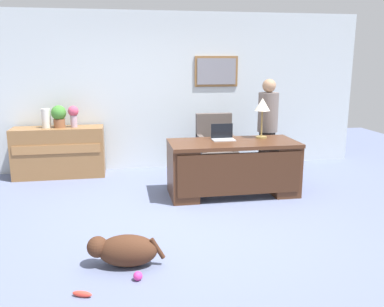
# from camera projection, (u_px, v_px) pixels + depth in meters

# --- Properties ---
(ground_plane) EXTENTS (12.00, 12.00, 0.00)m
(ground_plane) POSITION_uv_depth(u_px,v_px,m) (191.00, 219.00, 4.99)
(ground_plane) COLOR slate
(back_wall) EXTENTS (7.00, 0.16, 2.70)m
(back_wall) POSITION_uv_depth(u_px,v_px,m) (166.00, 91.00, 7.19)
(back_wall) COLOR silver
(back_wall) RESTS_ON ground_plane
(desk) EXTENTS (1.80, 0.80, 0.77)m
(desk) POSITION_uv_depth(u_px,v_px,m) (233.00, 166.00, 5.82)
(desk) COLOR #4C2B19
(desk) RESTS_ON ground_plane
(credenza) EXTENTS (1.45, 0.50, 0.82)m
(credenza) POSITION_uv_depth(u_px,v_px,m) (59.00, 152.00, 6.76)
(credenza) COLOR olive
(credenza) RESTS_ON ground_plane
(armchair) EXTENTS (0.60, 0.59, 1.02)m
(armchair) POSITION_uv_depth(u_px,v_px,m) (216.00, 148.00, 6.82)
(armchair) COLOR #564C47
(armchair) RESTS_ON ground_plane
(person_standing) EXTENTS (0.32, 0.32, 1.60)m
(person_standing) POSITION_uv_depth(u_px,v_px,m) (267.00, 128.00, 6.59)
(person_standing) COLOR #262323
(person_standing) RESTS_ON ground_plane
(dog_lying) EXTENTS (0.73, 0.38, 0.30)m
(dog_lying) POSITION_uv_depth(u_px,v_px,m) (124.00, 250.00, 3.84)
(dog_lying) COLOR #472819
(dog_lying) RESTS_ON ground_plane
(laptop) EXTENTS (0.32, 0.22, 0.22)m
(laptop) POSITION_uv_depth(u_px,v_px,m) (223.00, 136.00, 5.89)
(laptop) COLOR #B2B5BA
(laptop) RESTS_ON desk
(desk_lamp) EXTENTS (0.22, 0.22, 0.58)m
(desk_lamp) POSITION_uv_depth(u_px,v_px,m) (262.00, 107.00, 5.93)
(desk_lamp) COLOR #9E8447
(desk_lamp) RESTS_ON desk
(vase_with_flowers) EXTENTS (0.17, 0.17, 0.35)m
(vase_with_flowers) POSITION_uv_depth(u_px,v_px,m) (73.00, 114.00, 6.66)
(vase_with_flowers) COLOR #B79BB0
(vase_with_flowers) RESTS_ON credenza
(vase_empty) EXTENTS (0.14, 0.14, 0.31)m
(vase_empty) POSITION_uv_depth(u_px,v_px,m) (46.00, 118.00, 6.60)
(vase_empty) COLOR silver
(vase_empty) RESTS_ON credenza
(potted_plant) EXTENTS (0.24, 0.24, 0.36)m
(potted_plant) POSITION_uv_depth(u_px,v_px,m) (59.00, 115.00, 6.63)
(potted_plant) COLOR brown
(potted_plant) RESTS_ON credenza
(dog_toy_ball) EXTENTS (0.08, 0.08, 0.08)m
(dog_toy_ball) POSITION_uv_depth(u_px,v_px,m) (138.00, 276.00, 3.60)
(dog_toy_ball) COLOR #D8338C
(dog_toy_ball) RESTS_ON ground_plane
(dog_toy_bone) EXTENTS (0.18, 0.11, 0.05)m
(dog_toy_bone) POSITION_uv_depth(u_px,v_px,m) (82.00, 294.00, 3.35)
(dog_toy_bone) COLOR #E53F33
(dog_toy_bone) RESTS_ON ground_plane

